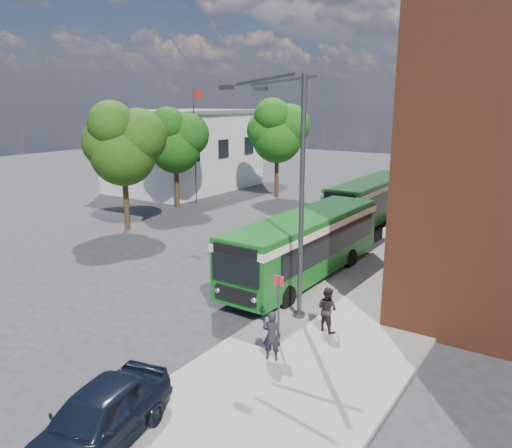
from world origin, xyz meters
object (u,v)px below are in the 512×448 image
Objects in this scene: bus_front at (305,241)px; parked_car at (96,419)px; bus_rear at (371,197)px; street_lamp at (293,195)px.

parked_car is (1.60, -13.24, -0.93)m from bus_front.
bus_front is 1.05× the size of bus_rear.
street_lamp is 0.86× the size of bus_rear.
bus_front and bus_rear have the same top height.
parked_car is (-0.04, -9.09, -3.89)m from street_lamp.
street_lamp reaches higher than parked_car.
bus_rear reaches higher than parked_car.
bus_rear is 25.46m from parked_car.
bus_rear is (-3.05, 16.18, -2.96)m from street_lamp.
bus_front is 13.37m from parked_car.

